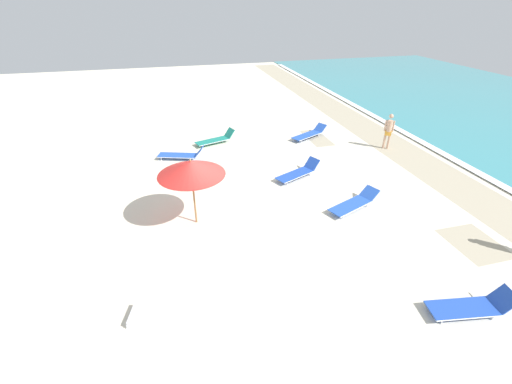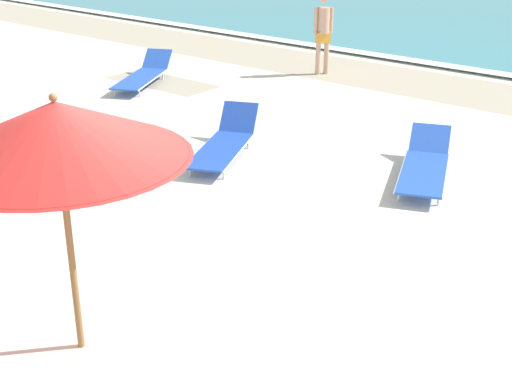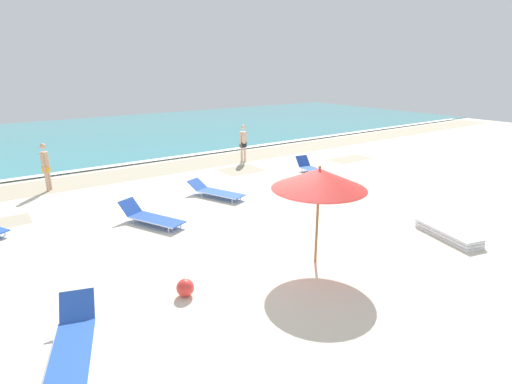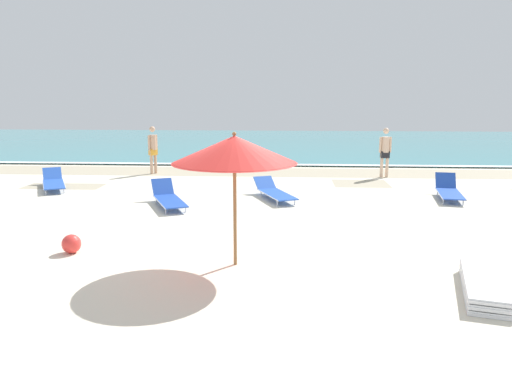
% 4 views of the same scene
% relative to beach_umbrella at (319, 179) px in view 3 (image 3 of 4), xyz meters
% --- Properties ---
extents(ground_plane, '(60.00, 60.00, 0.16)m').
position_rel_beach_umbrella_xyz_m(ground_plane, '(-0.13, 1.20, -2.11)').
color(ground_plane, beige).
extents(ocean_water, '(60.00, 19.26, 0.07)m').
position_rel_beach_umbrella_xyz_m(ocean_water, '(-0.13, 21.62, -2.00)').
color(ocean_water, teal).
rests_on(ocean_water, ground_plane).
extents(beach_umbrella, '(2.14, 2.14, 2.33)m').
position_rel_beach_umbrella_xyz_m(beach_umbrella, '(0.00, 0.00, 0.00)').
color(beach_umbrella, olive).
rests_on(beach_umbrella, ground_plane).
extents(lounger_stack, '(1.08, 1.96, 0.24)m').
position_rel_beach_umbrella_xyz_m(lounger_stack, '(3.89, -1.06, -1.91)').
color(lounger_stack, white).
rests_on(lounger_stack, ground_plane).
extents(sun_lounger_under_umbrella, '(0.91, 2.05, 0.61)m').
position_rel_beach_umbrella_xyz_m(sun_lounger_under_umbrella, '(5.54, 5.98, -1.81)').
color(sun_lounger_under_umbrella, blue).
rests_on(sun_lounger_under_umbrella, ground_plane).
extents(sun_lounger_beside_umbrella, '(1.37, 2.22, 0.49)m').
position_rel_beach_umbrella_xyz_m(sun_lounger_beside_umbrella, '(0.54, 5.61, -1.82)').
color(sun_lounger_beside_umbrella, blue).
rests_on(sun_lounger_beside_umbrella, ground_plane).
extents(sun_lounger_near_water_right, '(1.42, 2.16, 0.59)m').
position_rel_beach_umbrella_xyz_m(sun_lounger_near_water_right, '(-2.26, 4.53, -1.81)').
color(sun_lounger_near_water_right, blue).
rests_on(sun_lounger_near_water_right, ground_plane).
extents(sun_lounger_mid_beach_pair_a, '(1.25, 2.22, 0.61)m').
position_rel_beach_umbrella_xyz_m(sun_lounger_mid_beach_pair_a, '(-5.38, -0.11, -1.81)').
color(sun_lounger_mid_beach_pair_a, blue).
rests_on(sun_lounger_mid_beach_pair_a, ground_plane).
extents(beachgoer_wading_adult, '(0.44, 0.27, 1.76)m').
position_rel_beach_umbrella_xyz_m(beachgoer_wading_adult, '(4.38, 9.58, -1.03)').
color(beachgoer_wading_adult, beige).
rests_on(beachgoer_wading_adult, ground_plane).
extents(beachgoer_shoreline_child, '(0.31, 0.39, 1.76)m').
position_rel_beach_umbrella_xyz_m(beachgoer_shoreline_child, '(-4.09, 9.89, -1.03)').
color(beachgoer_shoreline_child, tan).
rests_on(beachgoer_shoreline_child, ground_plane).
extents(beach_ball, '(0.36, 0.36, 0.36)m').
position_rel_beach_umbrella_xyz_m(beach_ball, '(-3.15, 0.45, -1.85)').
color(beach_ball, red).
rests_on(beach_ball, ground_plane).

